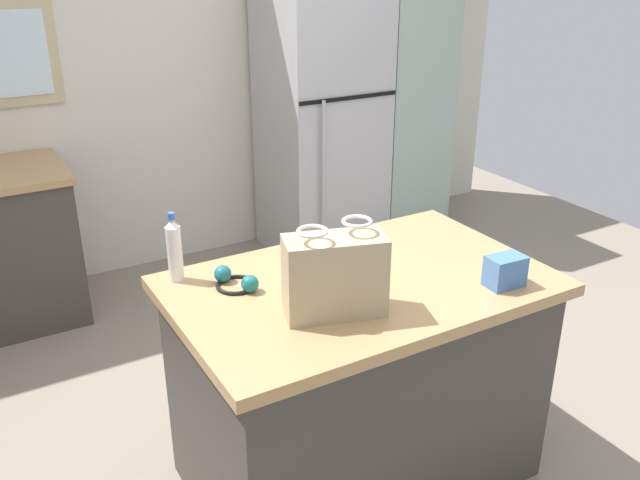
% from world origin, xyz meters
% --- Properties ---
extents(ground, '(6.51, 6.51, 0.00)m').
position_xyz_m(ground, '(0.00, 0.00, 0.00)').
color(ground, gray).
extents(back_wall, '(5.42, 0.13, 2.65)m').
position_xyz_m(back_wall, '(-0.01, 2.26, 1.33)').
color(back_wall, silver).
rests_on(back_wall, ground).
extents(kitchen_island, '(1.39, 0.88, 0.90)m').
position_xyz_m(kitchen_island, '(-0.12, -0.24, 0.45)').
color(kitchen_island, '#423D38').
rests_on(kitchen_island, ground).
extents(refrigerator, '(0.73, 0.73, 1.87)m').
position_xyz_m(refrigerator, '(0.93, 1.84, 0.93)').
color(refrigerator, '#B7B7BC').
rests_on(refrigerator, ground).
extents(tall_cabinet, '(0.53, 0.65, 2.04)m').
position_xyz_m(tall_cabinet, '(1.58, 1.84, 1.02)').
color(tall_cabinet, '#9EB2A8').
rests_on(tall_cabinet, ground).
extents(shopping_bag, '(0.36, 0.24, 0.32)m').
position_xyz_m(shopping_bag, '(-0.33, -0.40, 1.04)').
color(shopping_bag, tan).
rests_on(shopping_bag, kitchen_island).
extents(small_box, '(0.14, 0.10, 0.12)m').
position_xyz_m(small_box, '(0.31, -0.54, 0.96)').
color(small_box, '#4775B7').
rests_on(small_box, kitchen_island).
extents(bottle, '(0.06, 0.06, 0.27)m').
position_xyz_m(bottle, '(-0.70, 0.10, 1.02)').
color(bottle, white).
rests_on(bottle, kitchen_island).
extents(ear_defenders, '(0.20, 0.20, 0.06)m').
position_xyz_m(ear_defenders, '(-0.53, -0.06, 0.92)').
color(ear_defenders, black).
rests_on(ear_defenders, kitchen_island).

